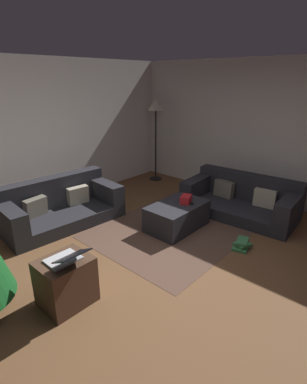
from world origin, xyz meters
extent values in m
plane|color=brown|center=(0.00, 0.00, 0.00)|extent=(6.40, 6.40, 0.00)
cube|color=silver|center=(0.00, 3.14, 1.30)|extent=(6.40, 0.12, 2.60)
cube|color=silver|center=(3.14, 0.00, 1.30)|extent=(0.12, 6.40, 2.60)
cube|color=#26262B|center=(-0.08, 2.15, 0.10)|extent=(1.94, 1.05, 0.21)
cube|color=#26262B|center=(-0.06, 2.48, 0.46)|extent=(1.89, 0.38, 0.51)
cube|color=#26262B|center=(0.73, 2.09, 0.37)|extent=(0.31, 0.92, 0.33)
cube|color=#26262B|center=(-0.90, 2.21, 0.37)|extent=(0.31, 0.92, 0.33)
cube|color=#BCB299|center=(0.30, 2.25, 0.36)|extent=(0.37, 0.18, 0.31)
cube|color=#716B5B|center=(-0.44, 2.31, 0.36)|extent=(0.38, 0.19, 0.31)
cube|color=#26262B|center=(2.15, 0.17, 0.10)|extent=(1.08, 1.93, 0.20)
cube|color=#26262B|center=(2.51, 0.19, 0.43)|extent=(0.37, 1.88, 0.46)
cube|color=#26262B|center=(2.21, -0.64, 0.37)|extent=(0.97, 0.30, 0.33)
cube|color=#26262B|center=(2.09, 0.98, 0.37)|extent=(0.97, 0.30, 0.33)
cube|color=#BCB299|center=(2.33, -0.19, 0.35)|extent=(0.15, 0.37, 0.30)
cube|color=#716B5B|center=(2.28, 0.55, 0.35)|extent=(0.17, 0.37, 0.31)
cube|color=#26262B|center=(1.04, 0.67, 0.20)|extent=(0.98, 0.61, 0.41)
cube|color=red|center=(1.18, 0.61, 0.47)|extent=(0.25, 0.21, 0.12)
cube|color=black|center=(1.17, 0.55, 0.42)|extent=(0.13, 0.16, 0.02)
cube|color=#4C3323|center=(-1.09, 0.48, 0.26)|extent=(0.52, 0.44, 0.52)
cube|color=silver|center=(-1.09, 0.48, 0.53)|extent=(0.33, 0.26, 0.02)
cube|color=black|center=(-1.09, 0.30, 0.66)|extent=(0.33, 0.24, 0.13)
cube|color=#387A47|center=(1.16, -0.39, 0.02)|extent=(0.32, 0.26, 0.04)
cube|color=#387A47|center=(1.16, -0.40, 0.06)|extent=(0.25, 0.23, 0.05)
cube|color=#387A47|center=(1.18, -0.39, 0.10)|extent=(0.29, 0.22, 0.04)
cylinder|color=black|center=(2.67, 2.57, 0.01)|extent=(0.28, 0.28, 0.02)
cylinder|color=black|center=(2.67, 2.57, 0.79)|extent=(0.04, 0.04, 1.59)
cone|color=beige|center=(2.67, 2.57, 1.71)|extent=(0.36, 0.36, 0.24)
cube|color=brown|center=(1.04, 0.67, 0.00)|extent=(2.60, 2.00, 0.01)
camera|label=1|loc=(-2.42, -1.94, 2.25)|focal=28.26mm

